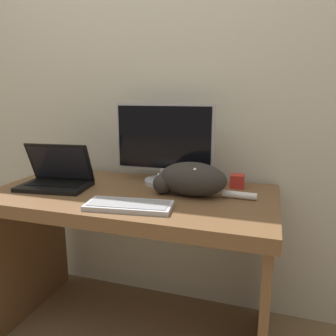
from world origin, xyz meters
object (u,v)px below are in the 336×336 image
Objects in this scene: laptop at (56,179)px; external_keyboard at (129,205)px; cat at (191,179)px; monitor at (164,144)px.

laptop is 0.51m from external_keyboard.
cat is (0.20, 0.24, 0.07)m from external_keyboard.
monitor is at bearing 141.12° from cat.
cat is (0.68, 0.07, 0.03)m from laptop.
cat reaches higher than external_keyboard.
external_keyboard is at bearing -126.63° from cat.
laptop is at bearing 152.80° from external_keyboard.
cat is at bearing -41.90° from monitor.
monitor reaches higher than cat.
cat is at bearing -0.43° from laptop.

